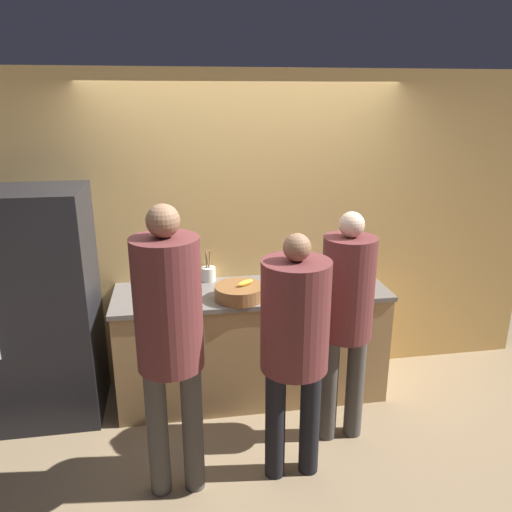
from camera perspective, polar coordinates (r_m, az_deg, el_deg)
The scene contains 13 objects.
ground_plane at distance 4.09m, azimuth 0.37°, elevation -18.03°, with size 14.00×14.00×0.00m, color #9E8460.
wall_back at distance 4.18m, azimuth -1.28°, elevation 2.66°, with size 5.20×0.06×2.60m.
counter at distance 4.17m, azimuth -0.53°, elevation -9.72°, with size 2.16×0.71×0.93m.
refrigerator at distance 4.06m, azimuth -23.20°, elevation -5.40°, with size 0.76×0.69×1.78m.
person_left at distance 2.92m, azimuth -9.89°, elevation -8.00°, with size 0.39×0.39×1.85m.
person_center at distance 3.07m, azimuth 4.45°, elevation -8.82°, with size 0.42×0.42×1.65m.
person_right at distance 3.47m, azimuth 10.31°, elevation -5.97°, with size 0.36×0.36×1.69m.
fruit_bowl at distance 3.77m, azimuth -1.91°, elevation -4.14°, with size 0.37×0.37×0.15m.
utensil_crock at distance 4.14m, azimuth -5.46°, elevation -2.00°, with size 0.12×0.12×0.26m.
bottle_red at distance 3.87m, azimuth 7.05°, elevation -3.42°, with size 0.06×0.06×0.18m.
bottle_clear at distance 3.98m, azimuth 6.17°, elevation -2.94°, with size 0.06×0.06×0.15m.
cup_black at distance 4.18m, azimuth 11.21°, elevation -2.39°, with size 0.09×0.09×0.09m.
cup_yellow at distance 3.99m, azimuth 1.16°, elevation -3.07°, with size 0.09×0.09×0.08m.
Camera 1 is at (-0.56, -3.26, 2.40)m, focal length 35.00 mm.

